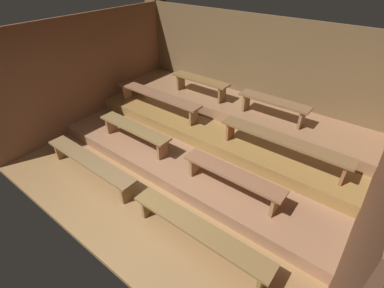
{
  "coord_description": "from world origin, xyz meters",
  "views": [
    {
      "loc": [
        2.71,
        -1.43,
        3.52
      ],
      "look_at": [
        0.07,
        1.97,
        0.55
      ],
      "focal_mm": 26.28,
      "sensor_mm": 36.0,
      "label": 1
    }
  ],
  "objects_px": {
    "bench_floor_right": "(198,231)",
    "bench_lower_left": "(135,130)",
    "bench_lower_right": "(232,176)",
    "bench_upper_left": "(200,82)",
    "bench_middle_right": "(283,142)",
    "bench_upper_right": "(274,104)",
    "bench_floor_left": "(90,162)",
    "bench_middle_left": "(157,96)"
  },
  "relations": [
    {
      "from": "bench_lower_right",
      "to": "bench_middle_left",
      "type": "height_order",
      "value": "bench_middle_left"
    },
    {
      "from": "bench_lower_right",
      "to": "bench_upper_left",
      "type": "xyz_separation_m",
      "value": [
        -2.04,
        1.89,
        0.46
      ]
    },
    {
      "from": "bench_middle_right",
      "to": "bench_upper_left",
      "type": "distance_m",
      "value": 2.55
    },
    {
      "from": "bench_upper_left",
      "to": "bench_lower_left",
      "type": "bearing_deg",
      "value": -97.12
    },
    {
      "from": "bench_middle_right",
      "to": "bench_upper_left",
      "type": "relative_size",
      "value": 1.62
    },
    {
      "from": "bench_floor_left",
      "to": "bench_floor_right",
      "type": "relative_size",
      "value": 1.0
    },
    {
      "from": "bench_floor_right",
      "to": "bench_lower_right",
      "type": "relative_size",
      "value": 1.28
    },
    {
      "from": "bench_upper_left",
      "to": "bench_middle_right",
      "type": "bearing_deg",
      "value": -19.42
    },
    {
      "from": "bench_lower_right",
      "to": "bench_middle_right",
      "type": "relative_size",
      "value": 0.75
    },
    {
      "from": "bench_lower_left",
      "to": "bench_lower_right",
      "type": "distance_m",
      "value": 2.28
    },
    {
      "from": "bench_floor_right",
      "to": "bench_middle_left",
      "type": "distance_m",
      "value": 3.47
    },
    {
      "from": "bench_floor_right",
      "to": "bench_upper_left",
      "type": "height_order",
      "value": "bench_upper_left"
    },
    {
      "from": "bench_floor_left",
      "to": "bench_upper_left",
      "type": "relative_size",
      "value": 1.55
    },
    {
      "from": "bench_lower_left",
      "to": "bench_upper_right",
      "type": "relative_size",
      "value": 1.22
    },
    {
      "from": "bench_floor_left",
      "to": "bench_middle_right",
      "type": "distance_m",
      "value": 3.47
    },
    {
      "from": "bench_upper_right",
      "to": "bench_lower_right",
      "type": "bearing_deg",
      "value": -82.88
    },
    {
      "from": "bench_upper_left",
      "to": "bench_upper_right",
      "type": "relative_size",
      "value": 1.0
    },
    {
      "from": "bench_lower_right",
      "to": "bench_floor_right",
      "type": "bearing_deg",
      "value": -84.33
    },
    {
      "from": "bench_middle_left",
      "to": "bench_upper_left",
      "type": "bearing_deg",
      "value": 54.93
    },
    {
      "from": "bench_lower_right",
      "to": "bench_middle_right",
      "type": "height_order",
      "value": "bench_middle_right"
    },
    {
      "from": "bench_floor_left",
      "to": "bench_upper_left",
      "type": "distance_m",
      "value": 3.03
    },
    {
      "from": "bench_lower_right",
      "to": "bench_lower_left",
      "type": "bearing_deg",
      "value": 180.0
    },
    {
      "from": "bench_floor_right",
      "to": "bench_middle_left",
      "type": "height_order",
      "value": "bench_middle_left"
    },
    {
      "from": "bench_floor_right",
      "to": "bench_lower_left",
      "type": "relative_size",
      "value": 1.28
    },
    {
      "from": "bench_floor_left",
      "to": "bench_lower_right",
      "type": "xyz_separation_m",
      "value": [
        2.38,
        1.04,
        0.22
      ]
    },
    {
      "from": "bench_lower_right",
      "to": "bench_upper_left",
      "type": "height_order",
      "value": "bench_upper_left"
    },
    {
      "from": "bench_floor_right",
      "to": "bench_floor_left",
      "type": "bearing_deg",
      "value": 180.0
    },
    {
      "from": "bench_upper_left",
      "to": "bench_lower_right",
      "type": "bearing_deg",
      "value": -42.87
    },
    {
      "from": "bench_lower_right",
      "to": "bench_middle_left",
      "type": "relative_size",
      "value": 0.75
    },
    {
      "from": "bench_lower_left",
      "to": "bench_middle_left",
      "type": "distance_m",
      "value": 1.13
    },
    {
      "from": "bench_floor_right",
      "to": "bench_upper_left",
      "type": "relative_size",
      "value": 1.55
    },
    {
      "from": "bench_floor_left",
      "to": "bench_lower_right",
      "type": "relative_size",
      "value": 1.28
    },
    {
      "from": "bench_lower_right",
      "to": "bench_middle_right",
      "type": "bearing_deg",
      "value": 71.23
    },
    {
      "from": "bench_floor_right",
      "to": "bench_middle_right",
      "type": "distance_m",
      "value": 2.15
    },
    {
      "from": "bench_middle_left",
      "to": "bench_middle_right",
      "type": "bearing_deg",
      "value": 0.0
    },
    {
      "from": "bench_floor_right",
      "to": "bench_lower_left",
      "type": "bearing_deg",
      "value": 156.44
    },
    {
      "from": "bench_middle_right",
      "to": "bench_lower_left",
      "type": "bearing_deg",
      "value": -158.27
    },
    {
      "from": "bench_floor_left",
      "to": "bench_upper_right",
      "type": "relative_size",
      "value": 1.55
    },
    {
      "from": "bench_floor_left",
      "to": "bench_middle_right",
      "type": "bearing_deg",
      "value": 37.33
    },
    {
      "from": "bench_floor_left",
      "to": "bench_upper_right",
      "type": "height_order",
      "value": "bench_upper_right"
    },
    {
      "from": "bench_middle_left",
      "to": "bench_lower_right",
      "type": "bearing_deg",
      "value": -21.73
    },
    {
      "from": "bench_lower_right",
      "to": "bench_middle_right",
      "type": "xyz_separation_m",
      "value": [
        0.36,
        1.05,
        0.25
      ]
    }
  ]
}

